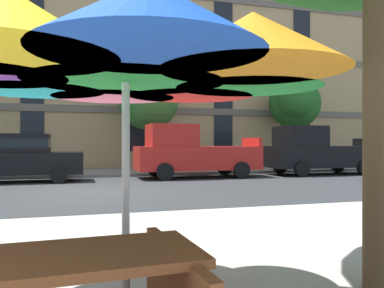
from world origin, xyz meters
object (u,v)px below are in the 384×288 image
at_px(street_tree_middle, 149,95).
at_px(patio_umbrella, 126,57).
at_px(street_tree_right, 295,103).
at_px(sedan_black, 19,156).
at_px(pickup_red, 192,153).
at_px(pickup_black_midblock, 317,152).

relative_size(street_tree_middle, patio_umbrella, 1.75).
bearing_deg(street_tree_right, street_tree_middle, -179.02).
xyz_separation_m(sedan_black, patio_umbrella, (2.39, -12.70, 1.14)).
relative_size(sedan_black, street_tree_middle, 0.78).
height_order(sedan_black, pickup_red, pickup_red).
xyz_separation_m(pickup_black_midblock, patio_umbrella, (-10.16, -12.70, 1.06)).
bearing_deg(pickup_black_midblock, patio_umbrella, -128.65).
relative_size(pickup_black_midblock, street_tree_middle, 0.91).
relative_size(pickup_red, patio_umbrella, 1.59).
xyz_separation_m(sedan_black, street_tree_middle, (5.40, 3.28, 2.82)).
distance_m(sedan_black, street_tree_middle, 6.92).
xyz_separation_m(street_tree_right, patio_umbrella, (-11.09, -16.12, -1.54)).
height_order(street_tree_middle, street_tree_right, street_tree_middle).
bearing_deg(patio_umbrella, pickup_black_midblock, 51.35).
xyz_separation_m(street_tree_middle, street_tree_right, (8.08, 0.14, -0.14)).
relative_size(pickup_red, street_tree_right, 1.01).
relative_size(pickup_red, street_tree_middle, 0.91).
relative_size(street_tree_middle, street_tree_right, 1.11).
xyz_separation_m(sedan_black, pickup_red, (6.61, 0.00, 0.08)).
bearing_deg(pickup_red, pickup_black_midblock, 0.00).
distance_m(pickup_red, patio_umbrella, 13.42).
distance_m(sedan_black, pickup_red, 6.61).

